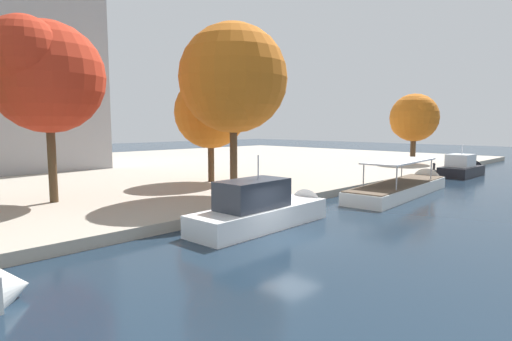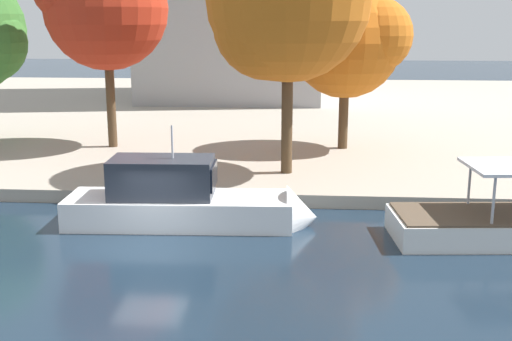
{
  "view_description": "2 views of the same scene",
  "coord_description": "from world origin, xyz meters",
  "views": [
    {
      "loc": [
        -15.42,
        -12.86,
        5.59
      ],
      "look_at": [
        3.02,
        5.39,
        2.75
      ],
      "focal_mm": 28.92,
      "sensor_mm": 36.0,
      "label": 1
    },
    {
      "loc": [
        5.49,
        -21.48,
        7.99
      ],
      "look_at": [
        3.48,
        5.44,
        1.6
      ],
      "focal_mm": 44.86,
      "sensor_mm": 36.0,
      "label": 2
    }
  ],
  "objects": [
    {
      "name": "tree_2",
      "position": [
        4.67,
        9.35,
        8.86
      ],
      "size": [
        7.79,
        7.79,
        12.24
      ],
      "color": "#4C3823",
      "rests_on": "dock_promenade"
    },
    {
      "name": "tree_0",
      "position": [
        -5.99,
        15.27,
        8.66
      ],
      "size": [
        7.3,
        7.08,
        11.58
      ],
      "color": "#4C3823",
      "rests_on": "dock_promenade"
    },
    {
      "name": "dock_promenade",
      "position": [
        0.0,
        32.72,
        0.3
      ],
      "size": [
        120.0,
        55.0,
        0.6
      ],
      "primitive_type": "cube",
      "color": "#A39989",
      "rests_on": "ground_plane"
    },
    {
      "name": "tree_1",
      "position": [
        8.24,
        15.72,
        6.88
      ],
      "size": [
        6.87,
        6.38,
        9.34
      ],
      "color": "#4C3823",
      "rests_on": "dock_promenade"
    },
    {
      "name": "motor_yacht_2",
      "position": [
        1.14,
        2.67,
        0.75
      ],
      "size": [
        10.01,
        3.03,
        4.93
      ],
      "rotation": [
        0.0,
        0.0,
        0.04
      ],
      "color": "white",
      "rests_on": "ground_plane"
    },
    {
      "name": "ground_plane",
      "position": [
        0.0,
        0.0,
        0.0
      ],
      "size": [
        220.0,
        220.0,
        0.0
      ],
      "primitive_type": "plane",
      "color": "#192838"
    }
  ]
}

